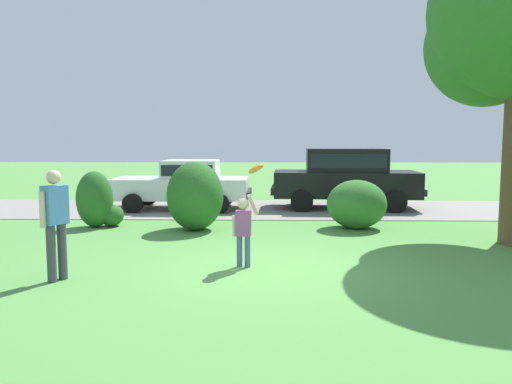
% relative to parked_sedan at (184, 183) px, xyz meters
% --- Properties ---
extents(ground_plane, '(80.00, 80.00, 0.00)m').
position_rel_parked_sedan_xyz_m(ground_plane, '(2.56, -7.19, -0.85)').
color(ground_plane, '#518E42').
extents(driveway_strip, '(28.00, 4.40, 0.02)m').
position_rel_parked_sedan_xyz_m(driveway_strip, '(2.56, 0.04, -0.84)').
color(driveway_strip, gray).
rests_on(driveway_strip, ground).
extents(shrub_near_tree, '(1.13, 0.88, 1.42)m').
position_rel_parked_sedan_xyz_m(shrub_near_tree, '(-1.67, -3.23, -0.21)').
color(shrub_near_tree, '#286023').
rests_on(shrub_near_tree, ground).
extents(shrub_centre_left, '(1.38, 1.49, 1.68)m').
position_rel_parked_sedan_xyz_m(shrub_centre_left, '(0.87, -3.59, -0.01)').
color(shrub_centre_left, '#286023').
rests_on(shrub_centre_left, ground).
extents(shrub_centre, '(1.48, 1.35, 1.21)m').
position_rel_parked_sedan_xyz_m(shrub_centre, '(4.84, -3.29, -0.28)').
color(shrub_centre, '#33702B').
rests_on(shrub_centre, ground).
extents(parked_sedan, '(4.41, 2.11, 1.56)m').
position_rel_parked_sedan_xyz_m(parked_sedan, '(0.00, 0.00, 0.00)').
color(parked_sedan, white).
rests_on(parked_sedan, ground).
extents(parked_suv, '(4.78, 2.27, 1.92)m').
position_rel_parked_sedan_xyz_m(parked_suv, '(5.11, 0.27, 0.23)').
color(parked_suv, black).
rests_on(parked_suv, ground).
extents(child_thrower, '(0.46, 0.25, 1.29)m').
position_rel_parked_sedan_xyz_m(child_thrower, '(2.22, -7.12, -0.13)').
color(child_thrower, '#4C608C').
rests_on(child_thrower, ground).
extents(frisbee, '(0.30, 0.27, 0.23)m').
position_rel_parked_sedan_xyz_m(frisbee, '(2.43, -6.92, 0.85)').
color(frisbee, orange).
extents(adult_onlooker, '(0.37, 0.47, 1.74)m').
position_rel_parked_sedan_xyz_m(adult_onlooker, '(-0.66, -8.02, 0.13)').
color(adult_onlooker, '#3F3F4C').
rests_on(adult_onlooker, ground).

